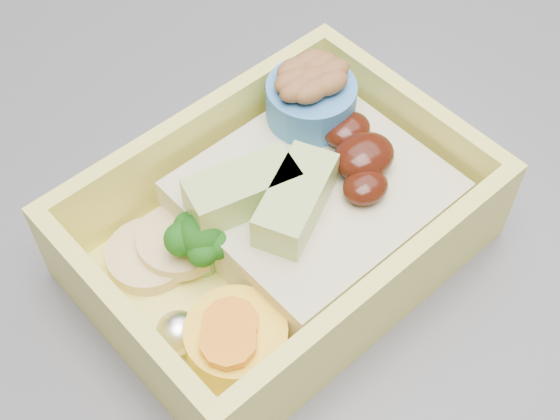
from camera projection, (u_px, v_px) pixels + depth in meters
bento_box at (286, 215)px, 0.39m from camera, size 0.21×0.16×0.07m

